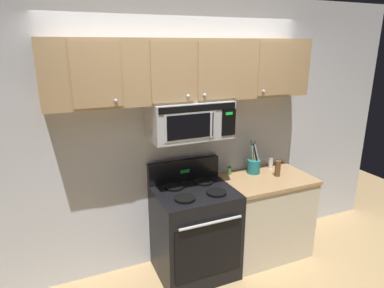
% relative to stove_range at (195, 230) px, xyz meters
% --- Properties ---
extents(back_wall, '(5.20, 0.10, 2.70)m').
position_rel_stove_range_xyz_m(back_wall, '(0.00, 0.37, 0.88)').
color(back_wall, silver).
rests_on(back_wall, ground_plane).
extents(stove_range, '(0.76, 0.69, 1.12)m').
position_rel_stove_range_xyz_m(stove_range, '(0.00, 0.00, 0.00)').
color(stove_range, black).
rests_on(stove_range, ground_plane).
extents(over_range_microwave, '(0.76, 0.43, 0.35)m').
position_rel_stove_range_xyz_m(over_range_microwave, '(-0.00, 0.12, 1.11)').
color(over_range_microwave, '#B7BABF').
extents(upper_cabinets, '(2.50, 0.36, 0.55)m').
position_rel_stove_range_xyz_m(upper_cabinets, '(-0.00, 0.15, 1.56)').
color(upper_cabinets, tan).
extents(counter_segment, '(0.93, 0.65, 0.90)m').
position_rel_stove_range_xyz_m(counter_segment, '(0.84, 0.01, -0.02)').
color(counter_segment, beige).
rests_on(counter_segment, ground_plane).
extents(utensil_crock_teal, '(0.14, 0.14, 0.39)m').
position_rel_stove_range_xyz_m(utensil_crock_teal, '(0.77, 0.16, 0.53)').
color(utensil_crock_teal, teal).
rests_on(utensil_crock_teal, counter_segment).
extents(salt_shaker, '(0.05, 0.05, 0.12)m').
position_rel_stove_range_xyz_m(salt_shaker, '(1.04, 0.22, 0.49)').
color(salt_shaker, white).
rests_on(salt_shaker, counter_segment).
extents(pepper_mill, '(0.06, 0.06, 0.17)m').
position_rel_stove_range_xyz_m(pepper_mill, '(0.96, -0.01, 0.52)').
color(pepper_mill, brown).
rests_on(pepper_mill, counter_segment).
extents(spice_jar, '(0.04, 0.04, 0.09)m').
position_rel_stove_range_xyz_m(spice_jar, '(0.51, 0.24, 0.48)').
color(spice_jar, '#4C7F33').
rests_on(spice_jar, counter_segment).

